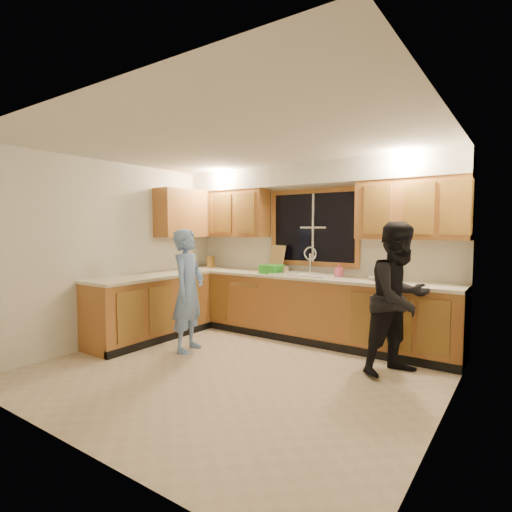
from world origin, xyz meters
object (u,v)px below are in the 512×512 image
Objects in this scene: man at (188,290)px; soap_bottle at (339,270)px; woman at (399,299)px; knife_block at (211,262)px; dishwasher at (255,304)px; stove at (117,315)px; dish_crate at (272,269)px; sink at (304,279)px; bowl at (378,279)px.

man is 2.08m from soap_bottle.
man reaches higher than soap_bottle.
knife_block is at bearing 107.52° from woman.
dishwasher is 1.13m from knife_block.
stove is 2.23m from dish_crate.
dishwasher is 0.91× the size of stove.
sink reaches higher than bowl.
woman is 8.53× the size of knife_block.
stove reaches higher than dishwasher.
stove is 0.57× the size of man.
bowl is at bearing 63.27° from woman.
stove is 4.62× the size of knife_block.
dish_crate reaches higher than dishwasher.
sink is 1.07m from bowl.
dish_crate is (1.33, 1.71, 0.54)m from stove.
woman is 5.86× the size of dish_crate.
dishwasher is 3.83× the size of bowl.
sink is 0.54× the size of man.
woman is 9.06× the size of soap_bottle.
bowl reaches higher than dishwasher.
soap_bottle is at bearing 6.50° from dishwasher.
woman is at bearing 19.32° from stove.
soap_bottle is at bearing 40.76° from stove.
man is 5.58× the size of dish_crate.
knife_block is at bearing 14.10° from man.
soap_bottle is 0.61m from bowl.
woman is (1.51, -0.66, -0.03)m from sink.
knife_block reaches higher than bowl.
dish_crate is (1.33, -0.16, -0.03)m from knife_block.
woman is 0.81m from bowl.
man is 7.38× the size of bowl.
man reaches higher than dishwasher.
sink is 1.81m from knife_block.
stove is 1.02m from man.
dishwasher is at bearing -17.11° from knife_block.
man is (0.84, 0.47, 0.34)m from stove.
dish_crate is 1.54× the size of soap_bottle.
stove is 3.44m from bowl.
stove is at bearing 139.03° from woman.
sink is 1.65m from woman.
man is at bearing -111.48° from dish_crate.
stove is at bearing -139.24° from soap_bottle.
bowl is (2.03, 1.36, 0.16)m from man.
sink is 1.05× the size of dishwasher.
knife_block is (-0.84, 1.40, 0.23)m from man.
bowl is (1.07, 0.00, 0.08)m from sink.
sink is at bearing -179.81° from bowl.
sink reaches higher than knife_block.
woman reaches higher than man.
dishwasher is 2.90× the size of dish_crate.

